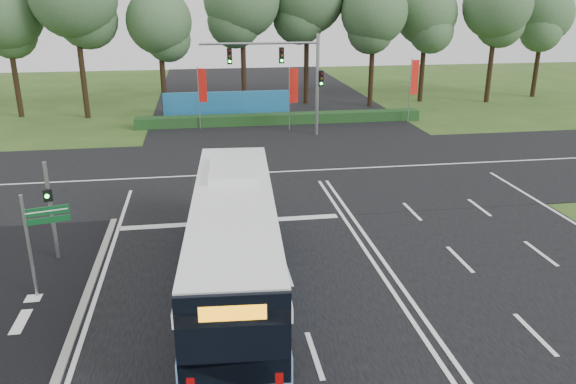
# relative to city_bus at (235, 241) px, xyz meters

# --- Properties ---
(ground) EXTENTS (120.00, 120.00, 0.00)m
(ground) POSITION_rel_city_bus_xyz_m (5.19, 0.97, -1.83)
(ground) COLOR #2A4D19
(ground) RESTS_ON ground
(road_main) EXTENTS (20.00, 120.00, 0.04)m
(road_main) POSITION_rel_city_bus_xyz_m (5.19, 0.97, -1.81)
(road_main) COLOR black
(road_main) RESTS_ON ground
(road_cross) EXTENTS (120.00, 14.00, 0.05)m
(road_cross) POSITION_rel_city_bus_xyz_m (5.19, 12.97, -1.80)
(road_cross) COLOR black
(road_cross) RESTS_ON ground
(kerb_strip) EXTENTS (0.25, 18.00, 0.12)m
(kerb_strip) POSITION_rel_city_bus_xyz_m (-4.91, -2.03, -1.77)
(kerb_strip) COLOR gray
(kerb_strip) RESTS_ON ground
(city_bus) EXTENTS (3.46, 12.78, 3.63)m
(city_bus) POSITION_rel_city_bus_xyz_m (0.00, 0.00, 0.00)
(city_bus) COLOR #5485C3
(city_bus) RESTS_ON ground
(pedestrian_signal) EXTENTS (0.35, 0.43, 3.82)m
(pedestrian_signal) POSITION_rel_city_bus_xyz_m (-6.50, 3.40, 0.26)
(pedestrian_signal) COLOR gray
(pedestrian_signal) RESTS_ON ground
(street_sign) EXTENTS (1.37, 0.41, 3.59)m
(street_sign) POSITION_rel_city_bus_xyz_m (-6.22, 0.64, 0.46)
(street_sign) COLOR gray
(street_sign) RESTS_ON ground
(banner_flag_left) EXTENTS (0.65, 0.25, 4.55)m
(banner_flag_left) POSITION_rel_city_bus_xyz_m (-0.76, 24.68, 1.14)
(banner_flag_left) COLOR gray
(banner_flag_left) RESTS_ON ground
(banner_flag_mid) EXTENTS (0.68, 0.09, 4.60)m
(banner_flag_mid) POSITION_rel_city_bus_xyz_m (5.74, 23.23, 1.17)
(banner_flag_mid) COLOR gray
(banner_flag_mid) RESTS_ON ground
(banner_flag_right) EXTENTS (0.70, 0.25, 4.90)m
(banner_flag_right) POSITION_rel_city_bus_xyz_m (15.34, 24.50, 1.36)
(banner_flag_right) COLOR gray
(banner_flag_right) RESTS_ON ground
(traffic_light_gantry) EXTENTS (8.41, 0.28, 7.00)m
(traffic_light_gantry) POSITION_rel_city_bus_xyz_m (5.40, 21.47, 2.84)
(traffic_light_gantry) COLOR gray
(traffic_light_gantry) RESTS_ON ground
(hedge) EXTENTS (22.00, 1.20, 0.80)m
(hedge) POSITION_rel_city_bus_xyz_m (5.19, 25.47, -1.43)
(hedge) COLOR #143919
(hedge) RESTS_ON ground
(blue_hoarding) EXTENTS (10.00, 0.30, 2.20)m
(blue_hoarding) POSITION_rel_city_bus_xyz_m (1.19, 27.97, -0.73)
(blue_hoarding) COLOR #1C6398
(blue_hoarding) RESTS_ON ground
(eucalyptus_row) EXTENTS (52.43, 9.99, 12.77)m
(eucalyptus_row) POSITION_rel_city_bus_xyz_m (7.05, 32.09, 6.74)
(eucalyptus_row) COLOR black
(eucalyptus_row) RESTS_ON ground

